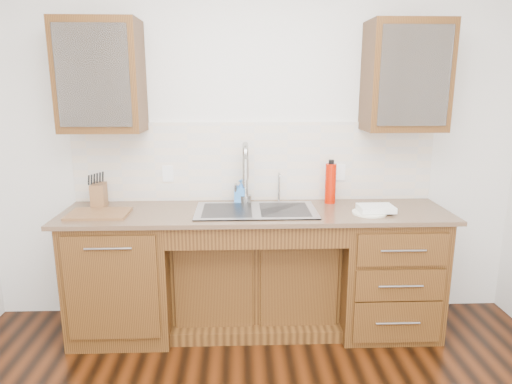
{
  "coord_description": "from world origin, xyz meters",
  "views": [
    {
      "loc": [
        -0.11,
        -1.65,
        1.77
      ],
      "look_at": [
        0.0,
        1.4,
        1.05
      ],
      "focal_mm": 32.0,
      "sensor_mm": 36.0,
      "label": 1
    }
  ],
  "objects_px": {
    "soap_bottle": "(241,191)",
    "plate": "(369,213)",
    "water_bottle": "(331,184)",
    "knife_block": "(99,195)",
    "cutting_board": "(99,214)"
  },
  "relations": [
    {
      "from": "soap_bottle",
      "to": "plate",
      "type": "distance_m",
      "value": 0.94
    },
    {
      "from": "water_bottle",
      "to": "soap_bottle",
      "type": "bearing_deg",
      "value": 176.98
    },
    {
      "from": "water_bottle",
      "to": "plate",
      "type": "height_order",
      "value": "water_bottle"
    },
    {
      "from": "soap_bottle",
      "to": "knife_block",
      "type": "distance_m",
      "value": 1.03
    },
    {
      "from": "soap_bottle",
      "to": "cutting_board",
      "type": "xyz_separation_m",
      "value": [
        -0.97,
        -0.3,
        -0.08
      ]
    },
    {
      "from": "soap_bottle",
      "to": "knife_block",
      "type": "height_order",
      "value": "soap_bottle"
    },
    {
      "from": "soap_bottle",
      "to": "cutting_board",
      "type": "height_order",
      "value": "soap_bottle"
    },
    {
      "from": "soap_bottle",
      "to": "plate",
      "type": "height_order",
      "value": "soap_bottle"
    },
    {
      "from": "knife_block",
      "to": "cutting_board",
      "type": "xyz_separation_m",
      "value": [
        0.05,
        -0.21,
        -0.08
      ]
    },
    {
      "from": "water_bottle",
      "to": "knife_block",
      "type": "xyz_separation_m",
      "value": [
        -1.68,
        -0.05,
        -0.06
      ]
    },
    {
      "from": "soap_bottle",
      "to": "water_bottle",
      "type": "bearing_deg",
      "value": 21.24
    },
    {
      "from": "knife_block",
      "to": "soap_bottle",
      "type": "bearing_deg",
      "value": 0.0
    },
    {
      "from": "soap_bottle",
      "to": "knife_block",
      "type": "bearing_deg",
      "value": -150.81
    },
    {
      "from": "water_bottle",
      "to": "knife_block",
      "type": "relative_size",
      "value": 1.72
    },
    {
      "from": "soap_bottle",
      "to": "plate",
      "type": "bearing_deg",
      "value": 3.3
    }
  ]
}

